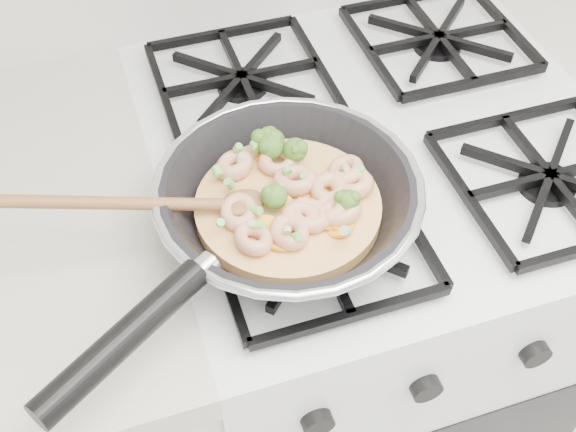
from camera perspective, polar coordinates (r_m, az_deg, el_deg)
name	(u,v)px	position (r m, az deg, el deg)	size (l,w,h in m)	color
stove	(359,319)	(1.29, 5.67, -8.17)	(0.60, 0.60, 0.92)	white
skillet	(284,202)	(0.78, -0.30, 1.12)	(0.44, 0.35, 0.10)	black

